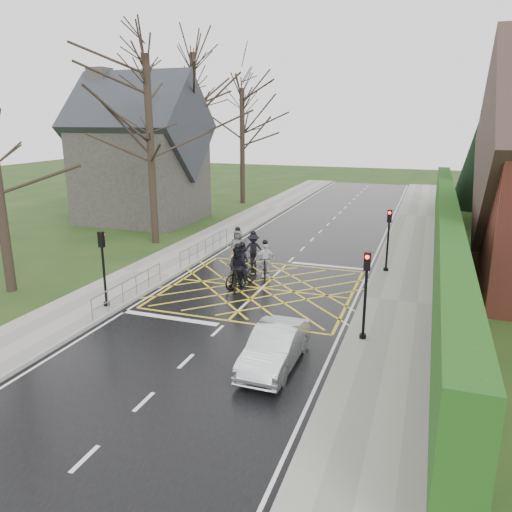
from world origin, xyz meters
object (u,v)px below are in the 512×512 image
Objects in this scene: cyclist_front at (265,264)px; car at (275,347)px; cyclist_lead at (237,251)px; cyclist_back at (238,271)px; cyclist_mid at (253,253)px; cyclist_rear at (242,272)px.

car is at bearing -90.36° from cyclist_front.
cyclist_lead reaches higher than car.
cyclist_lead is (-1.46, 3.68, -0.10)m from cyclist_back.
cyclist_back is at bearing -99.95° from cyclist_mid.
cyclist_mid is 1.07× the size of cyclist_front.
car is at bearing -72.25° from cyclist_back.
cyclist_back is 1.12× the size of cyclist_front.
cyclist_rear is 1.18× the size of cyclist_front.
cyclist_rear is at bearing -68.09° from cyclist_lead.
cyclist_mid is at bearing -10.21° from cyclist_lead.
cyclist_back is at bearing -70.88° from cyclist_lead.
cyclist_rear is 1.72m from cyclist_front.
cyclist_mid is at bearing 113.71° from car.
cyclist_rear reaches higher than cyclist_lead.
cyclist_back is 1.05× the size of cyclist_mid.
cyclist_rear is 3.31m from cyclist_mid.
cyclist_front is at bearing 110.89° from car.
cyclist_mid is 0.93m from cyclist_lead.
cyclist_back is 1.04× the size of cyclist_lead.
cyclist_lead reaches higher than cyclist_front.
cyclist_rear is 1.11× the size of cyclist_mid.
cyclist_mid is (-0.54, 3.56, -0.10)m from cyclist_back.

